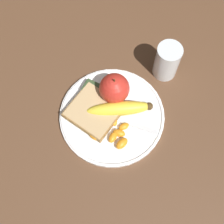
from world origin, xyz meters
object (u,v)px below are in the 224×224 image
plate (112,116)px  jam_packet (92,89)px  juice_glass (167,62)px  banana (120,109)px  bread_slice (94,111)px  apple (114,88)px  fork (115,117)px

plate → jam_packet: size_ratio=5.90×
juice_glass → banana: juice_glass is taller
jam_packet → bread_slice: bearing=-56.8°
apple → banana: 0.05m
plate → fork: fork is taller
jam_packet → banana: bearing=-12.1°
juice_glass → fork: 0.20m
fork → plate: bearing=-14.3°
apple → jam_packet: bearing=-164.4°
fork → banana: bearing=-104.5°
bread_slice → jam_packet: same height
plate → bread_slice: bearing=-160.2°
plate → banana: bearing=53.3°
plate → fork: bearing=-7.7°
plate → banana: size_ratio=1.69×
plate → apple: bearing=111.2°
juice_glass → bread_slice: size_ratio=0.77×
apple → bread_slice: bearing=-108.0°
bread_slice → banana: bearing=30.6°
banana → jam_packet: 0.09m
plate → juice_glass: juice_glass is taller
banana → bread_slice: size_ratio=1.17×
banana → jam_packet: size_ratio=3.49×
bread_slice → fork: 0.06m
apple → bread_slice: apple is taller
juice_glass → jam_packet: juice_glass is taller
banana → fork: size_ratio=0.82×
jam_packet → juice_glass: bearing=46.1°
plate → bread_slice: 0.05m
juice_glass → banana: (-0.05, -0.17, -0.02)m
plate → apple: (-0.02, 0.05, 0.04)m
banana → bread_slice: bearing=-149.4°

